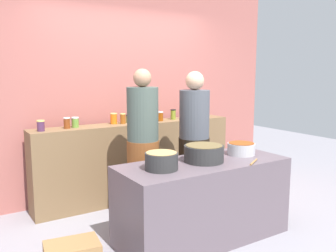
% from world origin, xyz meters
% --- Properties ---
extents(ground, '(12.00, 12.00, 0.00)m').
position_xyz_m(ground, '(0.00, 0.00, 0.00)').
color(ground, gray).
extents(storefront_wall, '(4.80, 0.12, 3.00)m').
position_xyz_m(storefront_wall, '(0.00, 1.45, 1.50)').
color(storefront_wall, '#A55B53').
rests_on(storefront_wall, ground).
extents(display_shelf, '(2.70, 0.36, 1.00)m').
position_xyz_m(display_shelf, '(0.00, 1.10, 0.50)').
color(display_shelf, brown).
rests_on(display_shelf, ground).
extents(prep_table, '(1.70, 0.70, 0.78)m').
position_xyz_m(prep_table, '(0.00, -0.30, 0.39)').
color(prep_table, '#5D5058').
rests_on(prep_table, ground).
extents(preserve_jar_0, '(0.08, 0.08, 0.12)m').
position_xyz_m(preserve_jar_0, '(-1.21, 1.06, 1.06)').
color(preserve_jar_0, '#4E2B4E').
rests_on(preserve_jar_0, display_shelf).
extents(preserve_jar_1, '(0.07, 0.07, 0.13)m').
position_xyz_m(preserve_jar_1, '(-0.91, 1.10, 1.06)').
color(preserve_jar_1, brown).
rests_on(preserve_jar_1, display_shelf).
extents(preserve_jar_2, '(0.09, 0.09, 0.12)m').
position_xyz_m(preserve_jar_2, '(-0.80, 1.13, 1.06)').
color(preserve_jar_2, olive).
rests_on(preserve_jar_2, display_shelf).
extents(preserve_jar_3, '(0.09, 0.09, 0.14)m').
position_xyz_m(preserve_jar_3, '(-0.30, 1.15, 1.07)').
color(preserve_jar_3, orange).
rests_on(preserve_jar_3, display_shelf).
extents(preserve_jar_4, '(0.07, 0.07, 0.13)m').
position_xyz_m(preserve_jar_4, '(-0.20, 1.10, 1.06)').
color(preserve_jar_4, '#954C17').
rests_on(preserve_jar_4, display_shelf).
extents(preserve_jar_5, '(0.08, 0.08, 0.10)m').
position_xyz_m(preserve_jar_5, '(-0.09, 1.15, 1.05)').
color(preserve_jar_5, olive).
rests_on(preserve_jar_5, display_shelf).
extents(preserve_jar_6, '(0.08, 0.08, 0.12)m').
position_xyz_m(preserve_jar_6, '(0.12, 1.15, 1.06)').
color(preserve_jar_6, olive).
rests_on(preserve_jar_6, display_shelf).
extents(preserve_jar_7, '(0.09, 0.09, 0.12)m').
position_xyz_m(preserve_jar_7, '(0.33, 1.08, 1.06)').
color(preserve_jar_7, '#863C0C').
rests_on(preserve_jar_7, display_shelf).
extents(preserve_jar_8, '(0.07, 0.07, 0.14)m').
position_xyz_m(preserve_jar_8, '(0.56, 1.11, 1.07)').
color(preserve_jar_8, olive).
rests_on(preserve_jar_8, display_shelf).
extents(preserve_jar_9, '(0.07, 0.07, 0.12)m').
position_xyz_m(preserve_jar_9, '(0.89, 1.13, 1.06)').
color(preserve_jar_9, '#4E295B').
rests_on(preserve_jar_9, display_shelf).
extents(preserve_jar_10, '(0.07, 0.07, 0.10)m').
position_xyz_m(preserve_jar_10, '(1.14, 1.10, 1.05)').
color(preserve_jar_10, orange).
rests_on(preserve_jar_10, display_shelf).
extents(cooking_pot_left, '(0.30, 0.30, 0.16)m').
position_xyz_m(cooking_pot_left, '(-0.49, -0.32, 0.86)').
color(cooking_pot_left, '#2D2D2D').
rests_on(cooking_pot_left, prep_table).
extents(cooking_pot_center, '(0.39, 0.39, 0.16)m').
position_xyz_m(cooking_pot_center, '(0.01, -0.29, 0.86)').
color(cooking_pot_center, '#2D2D2D').
rests_on(cooking_pot_center, prep_table).
extents(cooking_pot_right, '(0.29, 0.29, 0.13)m').
position_xyz_m(cooking_pot_right, '(0.52, -0.27, 0.84)').
color(cooking_pot_right, '#B7B7BC').
rests_on(cooking_pot_right, prep_table).
extents(wooden_spoon, '(0.21, 0.14, 0.02)m').
position_xyz_m(wooden_spoon, '(0.38, -0.58, 0.79)').
color(wooden_spoon, '#9E703D').
rests_on(wooden_spoon, prep_table).
extents(cook_with_tongs, '(0.35, 0.35, 1.68)m').
position_xyz_m(cook_with_tongs, '(-0.32, 0.34, 0.76)').
color(cook_with_tongs, brown).
rests_on(cook_with_tongs, ground).
extents(cook_in_cap, '(0.36, 0.36, 1.65)m').
position_xyz_m(cook_in_cap, '(0.32, 0.30, 0.75)').
color(cook_in_cap, black).
rests_on(cook_in_cap, ground).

